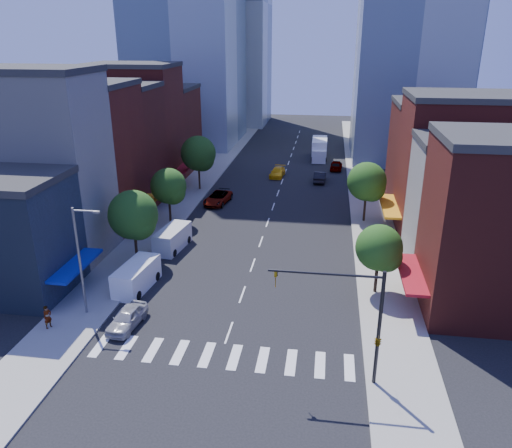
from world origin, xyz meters
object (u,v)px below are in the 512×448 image
(parked_car_second, at_px, (177,233))
(traffic_car_far, at_px, (336,165))
(cargo_van_far, at_px, (172,239))
(taxi, at_px, (278,172))
(parked_car_rear, at_px, (219,197))
(box_truck, at_px, (319,150))
(parked_car_third, at_px, (218,198))
(cargo_van_near, at_px, (136,277))
(pedestrian_near, at_px, (48,317))
(parked_car_front, at_px, (127,318))
(traffic_car_oncoming, at_px, (320,177))
(pedestrian_far, at_px, (160,238))

(parked_car_second, xyz_separation_m, traffic_car_far, (17.63, 32.72, 0.15))
(cargo_van_far, relative_size, taxi, 1.14)
(parked_car_rear, distance_m, box_truck, 29.84)
(parked_car_third, distance_m, cargo_van_near, 24.57)
(parked_car_third, distance_m, box_truck, 30.74)
(taxi, height_order, pedestrian_near, pedestrian_near)
(cargo_van_near, bearing_deg, parked_car_second, 95.56)
(cargo_van_near, relative_size, cargo_van_far, 1.02)
(parked_car_second, relative_size, taxi, 0.80)
(parked_car_second, relative_size, box_truck, 0.45)
(cargo_van_near, bearing_deg, taxi, 83.99)
(parked_car_front, bearing_deg, traffic_car_oncoming, 78.44)
(pedestrian_near, bearing_deg, parked_car_second, 9.16)
(traffic_car_oncoming, relative_size, pedestrian_far, 3.07)
(parked_car_second, xyz_separation_m, traffic_car_oncoming, (15.10, 25.14, 0.16))
(pedestrian_far, bearing_deg, cargo_van_far, 79.84)
(cargo_van_far, xyz_separation_m, pedestrian_near, (-4.80, -16.21, -0.05))
(parked_car_rear, xyz_separation_m, traffic_car_far, (15.76, 19.24, 0.16))
(box_truck, bearing_deg, traffic_car_oncoming, -88.73)
(taxi, bearing_deg, traffic_car_far, 36.31)
(taxi, height_order, traffic_car_far, traffic_car_far)
(taxi, xyz_separation_m, traffic_car_oncoming, (6.73, -1.95, 0.09))
(parked_car_third, relative_size, pedestrian_far, 3.54)
(parked_car_third, xyz_separation_m, traffic_car_far, (15.76, 20.23, 0.02))
(parked_car_third, bearing_deg, cargo_van_near, -86.76)
(parked_car_front, xyz_separation_m, parked_car_rear, (0.48, 31.44, -0.13))
(parked_car_third, xyz_separation_m, traffic_car_oncoming, (13.23, 12.65, 0.02))
(parked_car_rear, bearing_deg, box_truck, 71.76)
(parked_car_second, distance_m, parked_car_rear, 13.61)
(pedestrian_near, bearing_deg, taxi, 6.75)
(parked_car_front, height_order, box_truck, box_truck)
(parked_car_rear, relative_size, cargo_van_near, 0.77)
(parked_car_second, height_order, traffic_car_far, traffic_car_far)
(parked_car_front, xyz_separation_m, traffic_car_oncoming, (13.72, 43.09, 0.04))
(parked_car_rear, height_order, box_truck, box_truck)
(pedestrian_far, bearing_deg, parked_car_second, 164.70)
(cargo_van_near, xyz_separation_m, traffic_car_oncoming, (15.25, 37.14, -0.36))
(parked_car_third, distance_m, taxi, 15.98)
(parked_car_front, distance_m, cargo_van_near, 6.16)
(cargo_van_far, height_order, taxi, cargo_van_far)
(traffic_car_far, bearing_deg, cargo_van_near, 71.54)
(parked_car_rear, height_order, traffic_car_far, traffic_car_far)
(pedestrian_near, bearing_deg, parked_car_third, 10.95)
(box_truck, xyz_separation_m, pedestrian_far, (-15.71, -42.92, -0.71))
(parked_car_third, relative_size, taxi, 1.14)
(parked_car_rear, relative_size, pedestrian_far, 2.78)
(traffic_car_far, bearing_deg, traffic_car_oncoming, 74.75)
(parked_car_third, xyz_separation_m, pedestrian_near, (-6.33, -31.69, 0.30))
(cargo_van_far, height_order, traffic_car_far, cargo_van_far)
(parked_car_third, height_order, pedestrian_near, pedestrian_near)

